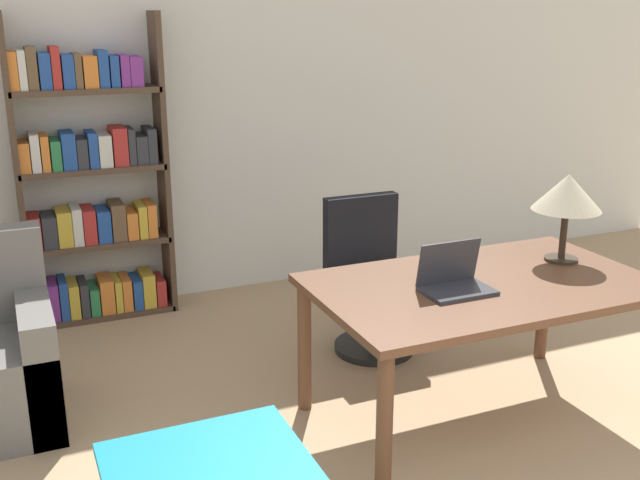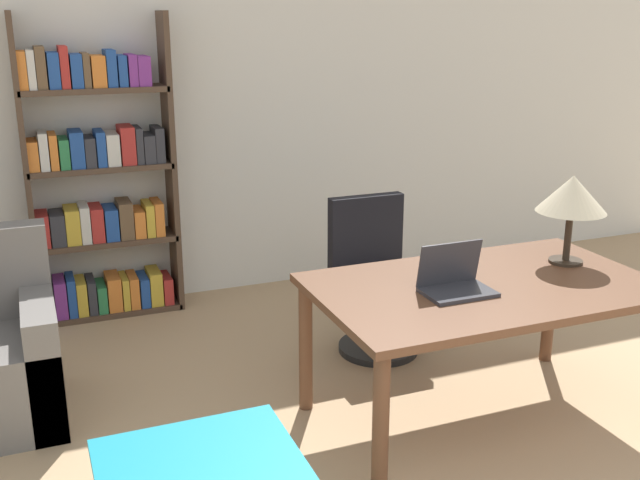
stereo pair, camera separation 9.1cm
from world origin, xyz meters
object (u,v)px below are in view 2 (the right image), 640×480
(office_chair, at_px, (375,281))
(bookshelf, at_px, (99,188))
(table_lamp, at_px, (572,196))
(side_table_blue, at_px, (200,480))
(desk, at_px, (484,300))
(laptop, at_px, (455,282))

(office_chair, distance_m, bookshelf, 1.91)
(table_lamp, bearing_deg, side_table_blue, -160.66)
(desk, relative_size, laptop, 5.09)
(laptop, relative_size, office_chair, 0.35)
(table_lamp, distance_m, office_chair, 1.28)
(laptop, xyz_separation_m, side_table_blue, (-1.35, -0.59, -0.34))
(desk, bearing_deg, bookshelf, 125.95)
(bookshelf, bearing_deg, desk, -54.05)
(desk, bearing_deg, office_chair, 96.22)
(table_lamp, bearing_deg, office_chair, 128.02)
(laptop, height_order, office_chair, laptop)
(table_lamp, xyz_separation_m, office_chair, (-0.68, 0.86, -0.66))
(laptop, height_order, side_table_blue, laptop)
(bookshelf, bearing_deg, side_table_blue, -89.86)
(desk, distance_m, side_table_blue, 1.68)
(table_lamp, relative_size, bookshelf, 0.23)
(office_chair, relative_size, side_table_blue, 1.35)
(laptop, bearing_deg, side_table_blue, -156.50)
(side_table_blue, relative_size, bookshelf, 0.34)
(desk, xyz_separation_m, laptop, (-0.20, -0.04, 0.13))
(side_table_blue, bearing_deg, bookshelf, 90.14)
(desk, height_order, office_chair, office_chair)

